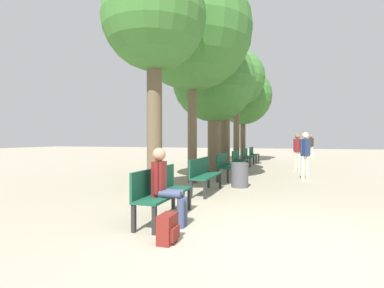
{
  "coord_description": "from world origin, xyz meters",
  "views": [
    {
      "loc": [
        0.15,
        -3.94,
        1.39
      ],
      "look_at": [
        -2.99,
        5.56,
        1.22
      ],
      "focal_mm": 28.0,
      "sensor_mm": 36.0,
      "label": 1
    }
  ],
  "objects_px": {
    "bench_row_3": "(238,159)",
    "tree_row_0": "(154,21)",
    "tree_row_2": "(214,81)",
    "pedestrian_near": "(311,145)",
    "bench_row_4": "(247,156)",
    "tree_row_5": "(243,96)",
    "tree_row_3": "(225,77)",
    "person_seated": "(166,184)",
    "bench_row_2": "(225,164)",
    "backpack": "(168,229)",
    "bench_row_1": "(204,172)",
    "bench_row_0": "(161,189)",
    "pedestrian_mid": "(305,153)",
    "trash_bin": "(240,175)",
    "bench_row_5": "(253,153)",
    "tree_row_4": "(237,79)",
    "pedestrian_far": "(297,150)",
    "tree_row_1": "(192,31)"
  },
  "relations": [
    {
      "from": "bench_row_3",
      "to": "tree_row_0",
      "type": "relative_size",
      "value": 0.31
    },
    {
      "from": "tree_row_2",
      "to": "pedestrian_near",
      "type": "xyz_separation_m",
      "value": [
        4.28,
        10.45,
        -2.73
      ]
    },
    {
      "from": "bench_row_4",
      "to": "pedestrian_near",
      "type": "distance_m",
      "value": 7.53
    },
    {
      "from": "bench_row_4",
      "to": "tree_row_5",
      "type": "relative_size",
      "value": 0.28
    },
    {
      "from": "bench_row_3",
      "to": "tree_row_3",
      "type": "height_order",
      "value": "tree_row_3"
    },
    {
      "from": "tree_row_2",
      "to": "person_seated",
      "type": "height_order",
      "value": "tree_row_2"
    },
    {
      "from": "bench_row_4",
      "to": "pedestrian_near",
      "type": "height_order",
      "value": "pedestrian_near"
    },
    {
      "from": "tree_row_0",
      "to": "tree_row_3",
      "type": "distance_m",
      "value": 7.64
    },
    {
      "from": "bench_row_2",
      "to": "backpack",
      "type": "height_order",
      "value": "bench_row_2"
    },
    {
      "from": "bench_row_1",
      "to": "person_seated",
      "type": "bearing_deg",
      "value": -85.73
    },
    {
      "from": "bench_row_2",
      "to": "tree_row_0",
      "type": "xyz_separation_m",
      "value": [
        -0.82,
        -3.9,
        3.53
      ]
    },
    {
      "from": "person_seated",
      "to": "pedestrian_near",
      "type": "distance_m",
      "value": 18.02
    },
    {
      "from": "bench_row_0",
      "to": "tree_row_2",
      "type": "xyz_separation_m",
      "value": [
        -0.82,
        6.98,
        3.17
      ]
    },
    {
      "from": "bench_row_0",
      "to": "pedestrian_near",
      "type": "xyz_separation_m",
      "value": [
        3.47,
        17.43,
        0.44
      ]
    },
    {
      "from": "bench_row_4",
      "to": "pedestrian_mid",
      "type": "relative_size",
      "value": 1.04
    },
    {
      "from": "bench_row_0",
      "to": "tree_row_2",
      "type": "distance_m",
      "value": 7.71
    },
    {
      "from": "tree_row_3",
      "to": "trash_bin",
      "type": "bearing_deg",
      "value": -73.49
    },
    {
      "from": "bench_row_4",
      "to": "bench_row_5",
      "type": "bearing_deg",
      "value": 90.0
    },
    {
      "from": "pedestrian_mid",
      "to": "bench_row_2",
      "type": "bearing_deg",
      "value": -166.78
    },
    {
      "from": "bench_row_0",
      "to": "pedestrian_near",
      "type": "distance_m",
      "value": 17.78
    },
    {
      "from": "bench_row_1",
      "to": "bench_row_4",
      "type": "relative_size",
      "value": 1.0
    },
    {
      "from": "tree_row_3",
      "to": "tree_row_5",
      "type": "bearing_deg",
      "value": 90.0
    },
    {
      "from": "bench_row_2",
      "to": "pedestrian_mid",
      "type": "xyz_separation_m",
      "value": [
        2.6,
        0.61,
        0.4
      ]
    },
    {
      "from": "bench_row_5",
      "to": "tree_row_2",
      "type": "bearing_deg",
      "value": -97.2
    },
    {
      "from": "backpack",
      "to": "bench_row_1",
      "type": "bearing_deg",
      "value": 98.79
    },
    {
      "from": "bench_row_4",
      "to": "tree_row_4",
      "type": "relative_size",
      "value": 0.26
    },
    {
      "from": "bench_row_4",
      "to": "bench_row_5",
      "type": "xyz_separation_m",
      "value": [
        0.0,
        2.69,
        0.0
      ]
    },
    {
      "from": "tree_row_2",
      "to": "person_seated",
      "type": "distance_m",
      "value": 7.95
    },
    {
      "from": "tree_row_2",
      "to": "tree_row_4",
      "type": "xyz_separation_m",
      "value": [
        0.0,
        5.34,
        1.12
      ]
    },
    {
      "from": "tree_row_4",
      "to": "tree_row_5",
      "type": "relative_size",
      "value": 1.08
    },
    {
      "from": "person_seated",
      "to": "tree_row_0",
      "type": "bearing_deg",
      "value": 120.31
    },
    {
      "from": "tree_row_3",
      "to": "bench_row_1",
      "type": "bearing_deg",
      "value": -82.76
    },
    {
      "from": "tree_row_4",
      "to": "pedestrian_mid",
      "type": "xyz_separation_m",
      "value": [
        3.41,
        -6.33,
        -3.89
      ]
    },
    {
      "from": "pedestrian_far",
      "to": "pedestrian_mid",
      "type": "bearing_deg",
      "value": -86.42
    },
    {
      "from": "tree_row_1",
      "to": "tree_row_3",
      "type": "relative_size",
      "value": 1.16
    },
    {
      "from": "bench_row_2",
      "to": "tree_row_4",
      "type": "bearing_deg",
      "value": 96.71
    },
    {
      "from": "backpack",
      "to": "tree_row_1",
      "type": "bearing_deg",
      "value": 104.79
    },
    {
      "from": "bench_row_2",
      "to": "tree_row_3",
      "type": "height_order",
      "value": "tree_row_3"
    },
    {
      "from": "tree_row_2",
      "to": "person_seated",
      "type": "bearing_deg",
      "value": -81.87
    },
    {
      "from": "person_seated",
      "to": "bench_row_2",
      "type": "bearing_deg",
      "value": 92.25
    },
    {
      "from": "bench_row_1",
      "to": "bench_row_5",
      "type": "distance_m",
      "value": 10.75
    },
    {
      "from": "bench_row_1",
      "to": "tree_row_0",
      "type": "relative_size",
      "value": 0.31
    },
    {
      "from": "tree_row_3",
      "to": "tree_row_4",
      "type": "xyz_separation_m",
      "value": [
        -0.0,
        3.2,
        0.51
      ]
    },
    {
      "from": "tree_row_3",
      "to": "tree_row_4",
      "type": "bearing_deg",
      "value": 90.0
    },
    {
      "from": "bench_row_4",
      "to": "tree_row_0",
      "type": "bearing_deg",
      "value": -95.03
    },
    {
      "from": "bench_row_0",
      "to": "tree_row_0",
      "type": "distance_m",
      "value": 3.91
    },
    {
      "from": "bench_row_4",
      "to": "tree_row_0",
      "type": "distance_m",
      "value": 9.96
    },
    {
      "from": "pedestrian_near",
      "to": "bench_row_0",
      "type": "bearing_deg",
      "value": -101.25
    },
    {
      "from": "bench_row_3",
      "to": "tree_row_2",
      "type": "xyz_separation_m",
      "value": [
        -0.82,
        -1.09,
        3.17
      ]
    },
    {
      "from": "tree_row_1",
      "to": "backpack",
      "type": "height_order",
      "value": "tree_row_1"
    }
  ]
}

